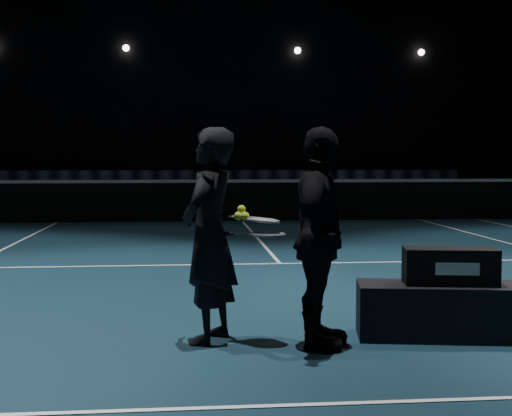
% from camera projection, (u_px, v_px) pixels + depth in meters
% --- Properties ---
extents(floor, '(36.00, 36.00, 0.00)m').
position_uv_depth(floor, '(243.00, 222.00, 15.97)').
color(floor, '#0D2531').
rests_on(floor, ground).
extents(wall_back, '(30.00, 0.00, 30.00)m').
position_uv_depth(wall_back, '(213.00, 82.00, 33.49)').
color(wall_back, black).
rests_on(wall_back, ground).
extents(court_lines, '(10.98, 23.78, 0.01)m').
position_uv_depth(court_lines, '(243.00, 222.00, 15.97)').
color(court_lines, white).
rests_on(court_lines, floor).
extents(net_mesh, '(12.80, 0.02, 0.86)m').
position_uv_depth(net_mesh, '(243.00, 202.00, 15.93)').
color(net_mesh, black).
rests_on(net_mesh, floor).
extents(net_tape, '(12.80, 0.03, 0.07)m').
position_uv_depth(net_tape, '(243.00, 181.00, 15.90)').
color(net_tape, white).
rests_on(net_tape, net_mesh).
extents(sponsor_backdrop, '(22.00, 0.15, 0.90)m').
position_uv_depth(sponsor_backdrop, '(215.00, 180.00, 31.32)').
color(sponsor_backdrop, black).
rests_on(sponsor_backdrop, floor).
extents(fixtures_far, '(20.00, 0.30, 0.30)m').
position_uv_depth(fixtures_far, '(213.00, 49.00, 33.19)').
color(fixtures_far, white).
rests_on(fixtures_far, wall_back).
extents(player_bench, '(1.50, 0.71, 0.43)m').
position_uv_depth(player_bench, '(449.00, 311.00, 5.64)').
color(player_bench, black).
rests_on(player_bench, floor).
extents(racket_bag, '(0.76, 0.42, 0.29)m').
position_uv_depth(racket_bag, '(450.00, 266.00, 5.62)').
color(racket_bag, black).
rests_on(racket_bag, player_bench).
extents(bag_signature, '(0.33, 0.06, 0.10)m').
position_uv_depth(bag_signature, '(457.00, 269.00, 5.46)').
color(bag_signature, white).
rests_on(bag_signature, racket_bag).
extents(player_a, '(0.62, 0.72, 1.66)m').
position_uv_depth(player_a, '(209.00, 235.00, 5.49)').
color(player_a, black).
rests_on(player_a, floor).
extents(player_b, '(0.72, 1.05, 1.66)m').
position_uv_depth(player_b, '(319.00, 238.00, 5.33)').
color(player_b, black).
rests_on(player_b, floor).
extents(racket_lower, '(0.71, 0.41, 0.03)m').
position_uv_depth(racket_lower, '(267.00, 234.00, 5.40)').
color(racket_lower, black).
rests_on(racket_lower, player_a).
extents(racket_upper, '(0.71, 0.36, 0.10)m').
position_uv_depth(racket_upper, '(261.00, 220.00, 5.44)').
color(racket_upper, black).
rests_on(racket_upper, player_b).
extents(tennis_balls, '(0.12, 0.10, 0.12)m').
position_uv_depth(tennis_balls, '(242.00, 214.00, 5.44)').
color(tennis_balls, '#B2C72A').
rests_on(tennis_balls, racket_upper).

